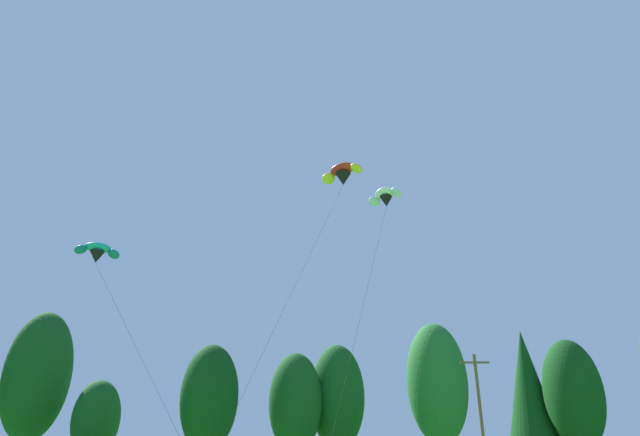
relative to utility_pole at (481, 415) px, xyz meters
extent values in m
ellipsoid|color=#144719|center=(-37.44, 8.82, 4.03)|extent=(5.77, 5.77, 11.54)
ellipsoid|color=#144719|center=(-31.44, 8.68, 0.25)|extent=(4.09, 4.09, 6.65)
ellipsoid|color=#0F3D14|center=(-20.89, 4.79, 1.73)|extent=(4.75, 4.75, 8.57)
ellipsoid|color=#144719|center=(-13.93, 8.60, 1.70)|extent=(4.73, 4.73, 8.53)
ellipsoid|color=#144719|center=(-10.11, 10.59, 2.39)|extent=(5.04, 5.04, 9.41)
ellipsoid|color=#236628|center=(-0.97, 9.51, 3.50)|extent=(5.53, 5.53, 10.85)
cone|color=#0F3D14|center=(7.80, 10.62, 3.54)|extent=(4.55, 4.55, 9.92)
ellipsoid|color=#0F3D14|center=(10.58, 7.66, 2.35)|extent=(5.02, 5.02, 9.37)
cylinder|color=brown|center=(0.00, 0.00, -0.26)|extent=(0.26, 0.26, 9.28)
cube|color=brown|center=(0.00, 0.00, 3.78)|extent=(2.20, 0.14, 0.14)
ellipsoid|color=red|center=(-10.16, -6.54, 16.89)|extent=(2.39, 2.27, 0.89)
ellipsoid|color=yellow|center=(-9.16, -7.34, 16.52)|extent=(1.46, 1.37, 1.10)
ellipsoid|color=yellow|center=(-11.16, -5.74, 16.52)|extent=(1.44, 1.48, 1.10)
cone|color=black|center=(-10.09, -6.45, 16.10)|extent=(1.62, 1.62, 0.99)
cylinder|color=black|center=(-13.28, -12.65, 5.95)|extent=(6.39, 12.40, 19.32)
ellipsoid|color=white|center=(-7.76, -11.63, 12.34)|extent=(1.71, 1.72, 0.75)
ellipsoid|color=silver|center=(-7.15, -12.27, 12.09)|extent=(1.07, 1.05, 0.86)
ellipsoid|color=silver|center=(-8.37, -10.98, 12.09)|extent=(1.06, 1.06, 0.86)
cone|color=black|center=(-7.69, -11.56, 11.80)|extent=(1.12, 1.12, 0.68)
cylinder|color=black|center=(-9.72, -15.97, 4.09)|extent=(4.08, 8.83, 14.75)
ellipsoid|color=teal|center=(-27.20, -6.90, 10.45)|extent=(1.98, 1.65, 0.84)
ellipsoid|color=#0F666B|center=(-26.23, -6.44, 10.14)|extent=(1.14, 1.13, 0.99)
ellipsoid|color=#0F666B|center=(-28.17, -7.37, 10.14)|extent=(1.09, 1.11, 0.99)
cone|color=black|center=(-27.24, -6.82, 9.79)|extent=(1.29, 1.29, 0.83)
cylinder|color=black|center=(-21.85, -12.83, 2.83)|extent=(10.79, 12.04, 13.09)
camera|label=1|loc=(-12.00, -42.07, -2.86)|focal=30.42mm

